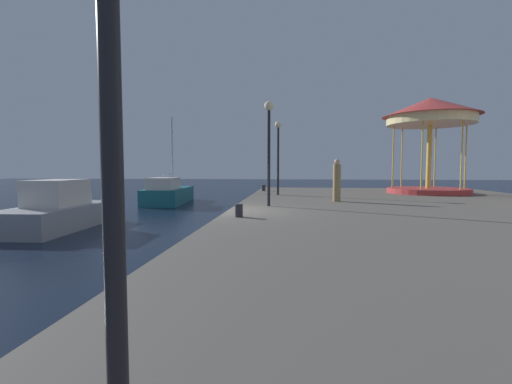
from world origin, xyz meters
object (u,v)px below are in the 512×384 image
(sailboat_teal, at_px, (168,193))
(bollard_south, at_px, (239,210))
(person_mid_promenade, at_px, (337,182))
(carousel, at_px, (430,121))
(motorboat_grey, at_px, (57,211))
(lamp_post_far_end, at_px, (278,144))
(lamp_post_mid_promenade, at_px, (269,134))
(bollard_center, at_px, (264,188))

(sailboat_teal, height_order, bollard_south, sailboat_teal)
(sailboat_teal, relative_size, person_mid_promenade, 3.05)
(carousel, height_order, person_mid_promenade, carousel)
(motorboat_grey, xyz_separation_m, person_mid_promenade, (10.73, 3.62, 1.01))
(carousel, xyz_separation_m, lamp_post_far_end, (-8.78, -2.12, -1.41))
(lamp_post_far_end, bearing_deg, bollard_south, -95.14)
(motorboat_grey, relative_size, lamp_post_far_end, 1.21)
(lamp_post_far_end, bearing_deg, carousel, 13.59)
(motorboat_grey, relative_size, sailboat_teal, 0.85)
(bollard_south, xyz_separation_m, person_mid_promenade, (3.57, 5.41, 0.69))
(lamp_post_far_end, bearing_deg, sailboat_teal, 161.44)
(sailboat_teal, relative_size, lamp_post_far_end, 1.42)
(sailboat_teal, bearing_deg, lamp_post_far_end, -18.56)
(bollard_south, relative_size, person_mid_promenade, 0.21)
(lamp_post_mid_promenade, relative_size, bollard_center, 10.11)
(motorboat_grey, bearing_deg, carousel, 29.34)
(sailboat_teal, relative_size, carousel, 1.03)
(person_mid_promenade, bearing_deg, bollard_south, -123.47)
(motorboat_grey, distance_m, sailboat_teal, 9.75)
(lamp_post_mid_promenade, bearing_deg, sailboat_teal, 130.40)
(lamp_post_far_end, bearing_deg, bollard_center, 108.76)
(motorboat_grey, height_order, sailboat_teal, sailboat_teal)
(carousel, relative_size, lamp_post_mid_promenade, 1.38)
(lamp_post_mid_promenade, relative_size, lamp_post_far_end, 1.00)
(carousel, bearing_deg, person_mid_promenade, -136.12)
(sailboat_teal, distance_m, bollard_center, 6.20)
(lamp_post_far_end, bearing_deg, lamp_post_mid_promenade, -91.19)
(bollard_south, distance_m, person_mid_promenade, 6.52)
(motorboat_grey, xyz_separation_m, bollard_south, (7.15, -1.78, 0.32))
(lamp_post_mid_promenade, bearing_deg, bollard_south, -102.36)
(sailboat_teal, bearing_deg, lamp_post_mid_promenade, -49.60)
(lamp_post_mid_promenade, height_order, bollard_center, lamp_post_mid_promenade)
(sailboat_teal, bearing_deg, motorboat_grey, -94.47)
(person_mid_promenade, bearing_deg, lamp_post_far_end, 126.89)
(carousel, distance_m, lamp_post_mid_promenade, 12.08)
(sailboat_teal, distance_m, lamp_post_far_end, 8.15)
(lamp_post_far_end, xyz_separation_m, bollard_center, (-1.06, 3.11, -2.59))
(sailboat_teal, height_order, carousel, carousel)
(motorboat_grey, distance_m, person_mid_promenade, 11.37)
(lamp_post_far_end, distance_m, person_mid_promenade, 4.97)
(carousel, distance_m, person_mid_promenade, 9.00)
(motorboat_grey, distance_m, bollard_south, 7.38)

